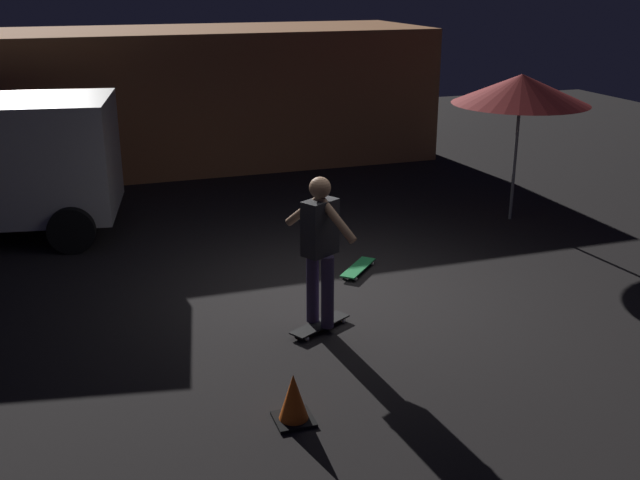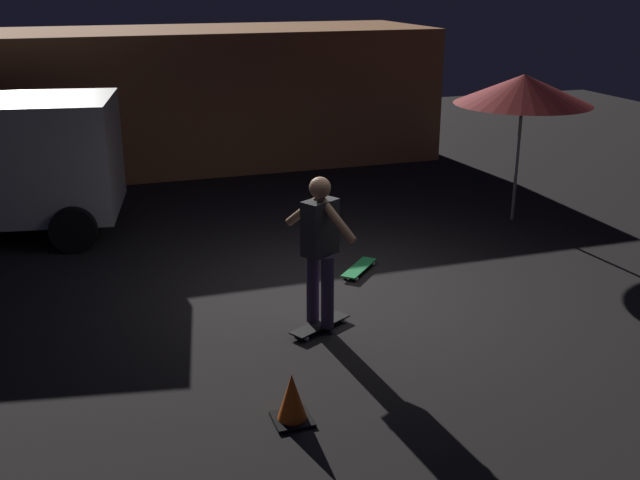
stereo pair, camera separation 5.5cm
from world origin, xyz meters
TOP-DOWN VIEW (x-y plane):
  - ground_plane at (0.00, 0.00)m, footprint 28.00×28.00m
  - low_building at (-1.13, 7.72)m, footprint 11.14×3.30m
  - patio_umbrella at (3.67, 1.96)m, footprint 2.10×2.10m
  - skateboard_ridden at (-0.53, -0.86)m, footprint 0.78×0.55m
  - skateboard_spare at (0.50, 0.60)m, footprint 0.68×0.70m
  - skater at (-0.53, -0.86)m, footprint 0.55×0.90m
  - traffic_cone at (-1.34, -2.51)m, footprint 0.34×0.34m

SIDE VIEW (x-z plane):
  - ground_plane at x=0.00m, z-range 0.00..0.00m
  - skateboard_ridden at x=-0.53m, z-range 0.02..0.09m
  - skateboard_spare at x=0.50m, z-range 0.02..0.09m
  - traffic_cone at x=-1.34m, z-range -0.02..0.44m
  - skater at x=-0.53m, z-range 0.20..1.87m
  - low_building at x=-1.13m, z-range 0.00..2.70m
  - patio_umbrella at x=3.67m, z-range 0.92..3.22m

